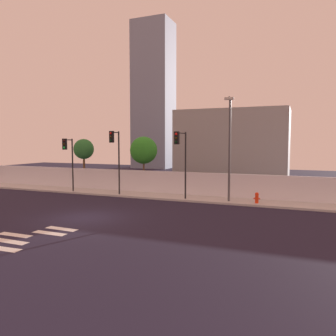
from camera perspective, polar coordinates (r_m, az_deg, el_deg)
The scene contains 13 objects.
ground_plane at distance 19.72m, azimuth -14.43°, elevation -8.39°, with size 80.00×80.00×0.00m, color #1F1A2D.
sidewalk at distance 26.61m, azimuth -3.83°, elevation -4.75°, with size 36.00×2.40×0.15m, color #B6B6B6.
perimeter_wall at distance 27.63m, azimuth -2.67°, elevation -2.36°, with size 36.00×0.18×1.80m, color silver.
crosswalk_marking at distance 16.71m, azimuth -22.97°, elevation -10.94°, with size 3.11×3.90×0.01m.
traffic_light_left at distance 26.27m, azimuth -9.15°, elevation 3.28°, with size 0.35×1.23×5.06m.
traffic_light_center at distance 28.60m, azimuth -16.91°, elevation 2.50°, with size 0.58×1.63×4.49m.
traffic_light_right at distance 23.56m, azimuth 2.27°, elevation 3.07°, with size 0.36×1.79×4.94m.
street_lamp_curbside at distance 23.40m, azimuth 10.61°, elevation 4.44°, with size 0.66×1.88×7.18m.
fire_hydrant at distance 23.54m, azimuth 15.15°, elevation -4.94°, with size 0.44×0.26×0.75m.
roadside_tree_leftmost at distance 32.82m, azimuth -14.41°, elevation 3.14°, with size 1.95×1.95×4.66m.
roadside_tree_midleft at distance 29.44m, azimuth -4.24°, elevation 3.08°, with size 2.44×2.44×4.85m.
low_building_distant at distance 39.64m, azimuth 11.02°, elevation 3.99°, with size 12.79×6.00×8.10m, color gray.
tower_on_skyline at distance 56.52m, azimuth -2.52°, elevation 12.39°, with size 6.27×5.00×24.22m, color gray.
Camera 1 is at (11.52, -15.40, 4.35)m, focal length 35.14 mm.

